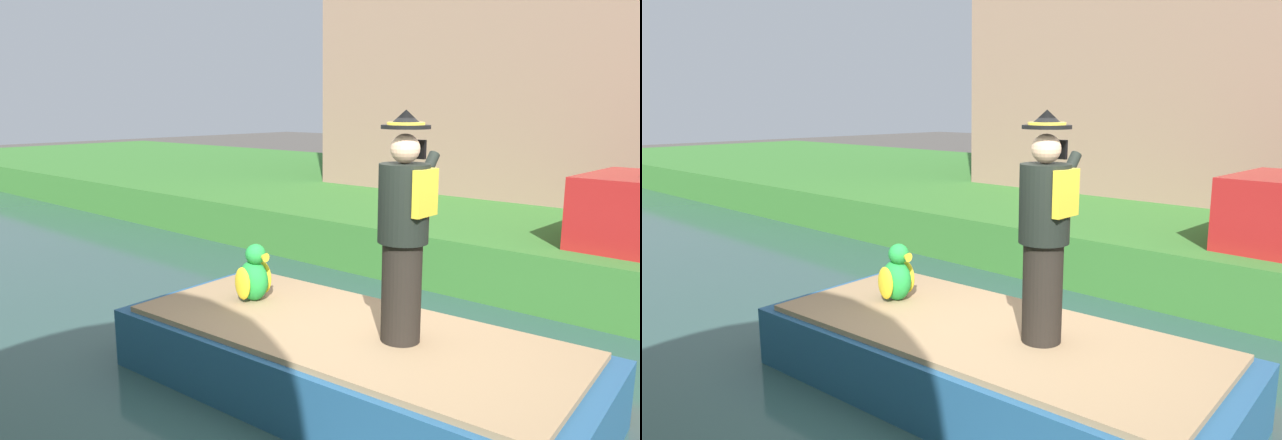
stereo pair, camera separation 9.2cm
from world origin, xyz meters
TOP-DOWN VIEW (x-y plane):
  - ground_plane at (0.00, 0.00)m, footprint 80.00×80.00m
  - canal_water at (0.00, 0.00)m, footprint 6.02×48.00m
  - grass_bank_far at (8.07, 0.00)m, footprint 10.13×48.00m
  - boat at (0.00, 0.24)m, footprint 2.03×4.29m
  - person_pirate at (0.07, -0.28)m, footprint 0.61×0.42m
  - parrot_plush at (-0.03, 1.37)m, footprint 0.36×0.34m

SIDE VIEW (x-z plane):
  - ground_plane at x=0.00m, z-range 0.00..0.00m
  - canal_water at x=0.00m, z-range 0.00..0.10m
  - boat at x=0.00m, z-range 0.10..0.71m
  - grass_bank_far at x=8.07m, z-range 0.00..0.85m
  - parrot_plush at x=-0.03m, z-range 0.67..1.24m
  - person_pirate at x=0.07m, z-range 0.71..2.56m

